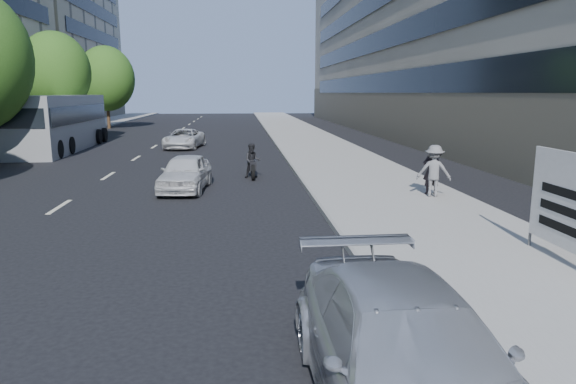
{
  "coord_description": "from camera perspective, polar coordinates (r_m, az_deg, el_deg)",
  "views": [
    {
      "loc": [
        -0.92,
        -8.01,
        3.46
      ],
      "look_at": [
        0.13,
        3.19,
        1.28
      ],
      "focal_mm": 32.0,
      "sensor_mm": 36.0,
      "label": 1
    }
  ],
  "objects": [
    {
      "name": "far_bldg_north",
      "position": [
        76.54,
        -29.08,
        17.58
      ],
      "size": [
        22.0,
        28.0,
        28.0
      ],
      "primitive_type": "cube",
      "color": "#C1B091",
      "rests_on": "ground"
    },
    {
      "name": "tree_far_e",
      "position": [
        53.57,
        -19.56,
        11.78
      ],
      "size": [
        5.4,
        5.4,
        7.89
      ],
      "color": "#382616",
      "rests_on": "ground"
    },
    {
      "name": "ground",
      "position": [
        8.77,
        1.13,
        -12.27
      ],
      "size": [
        160.0,
        160.0,
        0.0
      ],
      "primitive_type": "plane",
      "color": "black",
      "rests_on": "ground"
    },
    {
      "name": "tree_far_d",
      "position": [
        40.12,
        -24.48,
        12.06
      ],
      "size": [
        4.8,
        4.8,
        7.65
      ],
      "color": "#382616",
      "rests_on": "ground"
    },
    {
      "name": "near_building",
      "position": [
        44.32,
        19.68,
        18.86
      ],
      "size": [
        14.0,
        70.0,
        20.0
      ],
      "primitive_type": "cube",
      "color": "gray",
      "rests_on": "ground"
    },
    {
      "name": "motorcycle",
      "position": [
        21.15,
        -3.96,
        3.28
      ],
      "size": [
        0.7,
        2.04,
        1.42
      ],
      "rotation": [
        0.0,
        0.0,
        0.02
      ],
      "color": "black",
      "rests_on": "ground"
    },
    {
      "name": "bus",
      "position": [
        34.55,
        -23.89,
        7.03
      ],
      "size": [
        2.88,
        12.11,
        3.3
      ],
      "rotation": [
        0.0,
        0.0,
        0.02
      ],
      "color": "gray",
      "rests_on": "ground"
    },
    {
      "name": "white_sedan_far",
      "position": [
        33.24,
        -11.48,
        5.83
      ],
      "size": [
        2.55,
        4.55,
        1.2
      ],
      "primitive_type": "imported",
      "rotation": [
        0.0,
        0.0,
        -0.13
      ],
      "color": "silver",
      "rests_on": "ground"
    },
    {
      "name": "white_sedan_near",
      "position": [
        18.78,
        -11.34,
        2.14
      ],
      "size": [
        1.88,
        3.92,
        1.29
      ],
      "primitive_type": "imported",
      "rotation": [
        0.0,
        0.0,
        -0.1
      ],
      "color": "silver",
      "rests_on": "ground"
    },
    {
      "name": "near_sidewalk",
      "position": [
        28.64,
        4.61,
        4.16
      ],
      "size": [
        5.0,
        120.0,
        0.15
      ],
      "primitive_type": "cube",
      "color": "gray",
      "rests_on": "ground"
    },
    {
      "name": "jogger",
      "position": [
        17.17,
        15.91,
        2.27
      ],
      "size": [
        1.23,
        0.98,
        1.67
      ],
      "primitive_type": "imported",
      "rotation": [
        0.0,
        0.0,
        2.76
      ],
      "color": "slate",
      "rests_on": "near_sidewalk"
    },
    {
      "name": "pedestrian_woman",
      "position": [
        17.53,
        15.65,
        2.32
      ],
      "size": [
        0.59,
        0.39,
        1.59
      ],
      "primitive_type": "imported",
      "rotation": [
        0.0,
        0.0,
        3.12
      ],
      "color": "black",
      "rests_on": "near_sidewalk"
    },
    {
      "name": "parked_sedan",
      "position": [
        5.85,
        13.04,
        -17.42
      ],
      "size": [
        2.07,
        4.92,
        1.42
      ],
      "primitive_type": "imported",
      "rotation": [
        0.0,
        0.0,
        0.02
      ],
      "color": "#B2B5BA",
      "rests_on": "ground"
    }
  ]
}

